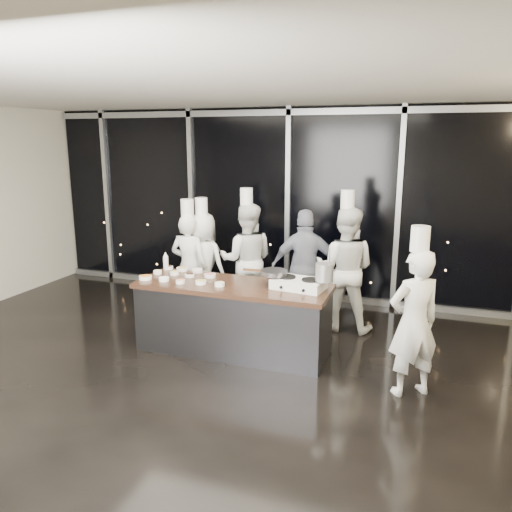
{
  "coord_description": "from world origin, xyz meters",
  "views": [
    {
      "loc": [
        2.27,
        -4.68,
        2.67
      ],
      "look_at": [
        0.2,
        1.2,
        1.21
      ],
      "focal_mm": 35.0,
      "sensor_mm": 36.0,
      "label": 1
    }
  ],
  "objects_px": {
    "demo_counter": "(233,317)",
    "guest": "(306,268)",
    "chef_side": "(414,321)",
    "stock_pot": "(324,272)",
    "chef_far_left": "(189,265)",
    "frying_pan": "(273,272)",
    "chef_center": "(247,259)",
    "stove": "(299,283)",
    "chef_left": "(203,263)",
    "chef_right": "(345,268)"
  },
  "relations": [
    {
      "from": "frying_pan",
      "to": "chef_left",
      "type": "relative_size",
      "value": 0.32
    },
    {
      "from": "chef_side",
      "to": "stove",
      "type": "bearing_deg",
      "value": -53.92
    },
    {
      "from": "guest",
      "to": "chef_right",
      "type": "distance_m",
      "value": 0.57
    },
    {
      "from": "guest",
      "to": "chef_far_left",
      "type": "bearing_deg",
      "value": -5.63
    },
    {
      "from": "chef_far_left",
      "to": "chef_side",
      "type": "bearing_deg",
      "value": 158.19
    },
    {
      "from": "demo_counter",
      "to": "frying_pan",
      "type": "relative_size",
      "value": 4.17
    },
    {
      "from": "demo_counter",
      "to": "chef_side",
      "type": "xyz_separation_m",
      "value": [
        2.2,
        -0.4,
        0.37
      ]
    },
    {
      "from": "stock_pot",
      "to": "chef_far_left",
      "type": "relative_size",
      "value": 0.12
    },
    {
      "from": "demo_counter",
      "to": "chef_left",
      "type": "relative_size",
      "value": 1.35
    },
    {
      "from": "stock_pot",
      "to": "chef_side",
      "type": "distance_m",
      "value": 1.18
    },
    {
      "from": "stove",
      "to": "chef_side",
      "type": "relative_size",
      "value": 0.36
    },
    {
      "from": "guest",
      "to": "chef_right",
      "type": "xyz_separation_m",
      "value": [
        0.57,
        -0.01,
        0.04
      ]
    },
    {
      "from": "stove",
      "to": "chef_center",
      "type": "xyz_separation_m",
      "value": [
        -1.15,
        1.29,
        -0.08
      ]
    },
    {
      "from": "chef_side",
      "to": "chef_center",
      "type": "bearing_deg",
      "value": -69.67
    },
    {
      "from": "stove",
      "to": "stock_pot",
      "type": "distance_m",
      "value": 0.37
    },
    {
      "from": "stock_pot",
      "to": "chef_side",
      "type": "bearing_deg",
      "value": -22.52
    },
    {
      "from": "guest",
      "to": "chef_side",
      "type": "distance_m",
      "value": 2.29
    },
    {
      "from": "demo_counter",
      "to": "stove",
      "type": "height_order",
      "value": "stove"
    },
    {
      "from": "chef_far_left",
      "to": "guest",
      "type": "height_order",
      "value": "chef_far_left"
    },
    {
      "from": "stove",
      "to": "guest",
      "type": "bearing_deg",
      "value": 107.48
    },
    {
      "from": "chef_far_left",
      "to": "chef_left",
      "type": "relative_size",
      "value": 1.0
    },
    {
      "from": "chef_right",
      "to": "chef_far_left",
      "type": "bearing_deg",
      "value": 7.38
    },
    {
      "from": "stock_pot",
      "to": "chef_far_left",
      "type": "xyz_separation_m",
      "value": [
        -2.26,
        0.94,
        -0.33
      ]
    },
    {
      "from": "frying_pan",
      "to": "stock_pot",
      "type": "xyz_separation_m",
      "value": [
        0.66,
        -0.08,
        0.08
      ]
    },
    {
      "from": "demo_counter",
      "to": "chef_far_left",
      "type": "height_order",
      "value": "chef_far_left"
    },
    {
      "from": "stock_pot",
      "to": "chef_left",
      "type": "relative_size",
      "value": 0.12
    },
    {
      "from": "demo_counter",
      "to": "chef_side",
      "type": "bearing_deg",
      "value": -10.3
    },
    {
      "from": "stock_pot",
      "to": "chef_left",
      "type": "distance_m",
      "value": 2.47
    },
    {
      "from": "frying_pan",
      "to": "chef_right",
      "type": "relative_size",
      "value": 0.29
    },
    {
      "from": "chef_far_left",
      "to": "demo_counter",
      "type": "bearing_deg",
      "value": 139.42
    },
    {
      "from": "demo_counter",
      "to": "guest",
      "type": "height_order",
      "value": "guest"
    },
    {
      "from": "frying_pan",
      "to": "stock_pot",
      "type": "bearing_deg",
      "value": 1.15
    },
    {
      "from": "chef_far_left",
      "to": "stock_pot",
      "type": "bearing_deg",
      "value": 158.16
    },
    {
      "from": "chef_side",
      "to": "stock_pot",
      "type": "bearing_deg",
      "value": -57.13
    },
    {
      "from": "demo_counter",
      "to": "frying_pan",
      "type": "xyz_separation_m",
      "value": [
        0.5,
        0.11,
        0.61
      ]
    },
    {
      "from": "frying_pan",
      "to": "chef_left",
      "type": "xyz_separation_m",
      "value": [
        -1.49,
        1.1,
        -0.26
      ]
    },
    {
      "from": "chef_right",
      "to": "frying_pan",
      "type": "bearing_deg",
      "value": 59.04
    },
    {
      "from": "demo_counter",
      "to": "chef_left",
      "type": "distance_m",
      "value": 1.6
    },
    {
      "from": "frying_pan",
      "to": "guest",
      "type": "bearing_deg",
      "value": 91.36
    },
    {
      "from": "guest",
      "to": "stove",
      "type": "bearing_deg",
      "value": 84.6
    },
    {
      "from": "stock_pot",
      "to": "guest",
      "type": "bearing_deg",
      "value": 113.11
    },
    {
      "from": "chef_center",
      "to": "chef_left",
      "type": "bearing_deg",
      "value": -2.05
    },
    {
      "from": "stove",
      "to": "chef_far_left",
      "type": "distance_m",
      "value": 2.14
    },
    {
      "from": "stock_pot",
      "to": "chef_left",
      "type": "xyz_separation_m",
      "value": [
        -2.14,
        1.17,
        -0.34
      ]
    },
    {
      "from": "stock_pot",
      "to": "guest",
      "type": "relative_size",
      "value": 0.12
    },
    {
      "from": "stock_pot",
      "to": "stove",
      "type": "bearing_deg",
      "value": 171.91
    },
    {
      "from": "stove",
      "to": "chef_left",
      "type": "relative_size",
      "value": 0.37
    },
    {
      "from": "demo_counter",
      "to": "chef_side",
      "type": "relative_size",
      "value": 1.35
    },
    {
      "from": "frying_pan",
      "to": "stock_pot",
      "type": "height_order",
      "value": "stock_pot"
    },
    {
      "from": "chef_center",
      "to": "frying_pan",
      "type": "bearing_deg",
      "value": 107.07
    }
  ]
}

